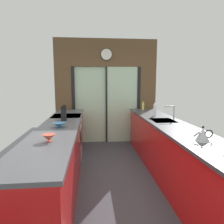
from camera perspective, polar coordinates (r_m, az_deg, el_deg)
ground_plane at (r=3.93m, az=0.49°, el=-15.90°), size 5.04×7.60×0.02m
back_wall_unit at (r=5.37m, az=-1.59°, el=7.51°), size 2.64×0.12×2.70m
left_counter_run at (r=3.33m, az=-14.67°, el=-11.89°), size 0.62×3.80×0.92m
right_counter_run at (r=3.69m, az=15.44°, el=-9.95°), size 0.62×3.80×0.92m
sink_faucet at (r=3.83m, az=16.52°, el=0.39°), size 0.19×0.02×0.26m
oven_range at (r=4.39m, az=-12.40°, el=-6.99°), size 0.60×0.60×0.92m
mixing_bowl_near at (r=2.48m, az=-17.26°, el=-6.88°), size 0.15×0.15×0.09m
mixing_bowl_far at (r=3.21m, az=-14.61°, el=-3.51°), size 0.21×0.21×0.07m
knife_block at (r=3.74m, az=-13.35°, el=-0.67°), size 0.09×0.14×0.29m
kettle at (r=2.61m, az=24.05°, el=-5.78°), size 0.24×0.16×0.18m
soap_bottle_near at (r=4.24m, az=11.88°, el=0.63°), size 0.06×0.06×0.29m
soap_bottle_far at (r=5.15m, az=8.68°, el=1.68°), size 0.06×0.06×0.22m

